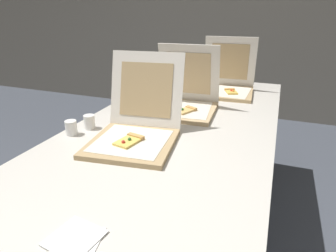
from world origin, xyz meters
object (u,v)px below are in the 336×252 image
Objects in this scene: cup_white_near_center at (89,122)px; pizza_box_back at (227,85)px; napkin_pile at (76,239)px; pizza_box_front at (135,130)px; cup_white_mid at (122,110)px; table at (176,133)px; pizza_box_middle at (184,102)px; cup_white_near_left at (71,128)px.

pizza_box_back is at bearing 59.89° from cup_white_near_center.
cup_white_near_center reaches higher than napkin_pile.
cup_white_near_center is at bearing -123.87° from pizza_box_back.
pizza_box_back is 5.54× the size of cup_white_near_center.
cup_white_mid is (-0.22, 0.26, -0.02)m from pizza_box_front.
table is 0.25m from pizza_box_middle.
pizza_box_back reaches higher than pizza_box_front.
cup_white_near_left is 1.00× the size of cup_white_mid.
pizza_box_middle is at bearing 73.07° from pizza_box_front.
cup_white_near_left and cup_white_mid have the same top height.
cup_white_near_left is at bearing -179.40° from pizza_box_front.
napkin_pile is (0.41, -0.66, -0.03)m from cup_white_near_center.
table is 0.72m from pizza_box_back.
pizza_box_back is 2.53× the size of napkin_pile.
napkin_pile is (0.02, -0.85, 0.05)m from table.
pizza_box_front is at bearing -50.21° from cup_white_mid.
cup_white_mid is at bearing -147.94° from pizza_box_middle.
cup_white_near_center is (-0.39, -0.20, 0.08)m from table.
pizza_box_back is 1.56m from napkin_pile.
cup_white_mid is (-0.30, -0.21, -0.02)m from pizza_box_middle.
cup_white_near_left is 0.72m from napkin_pile.
cup_white_near_left reaches higher than napkin_pile.
table is 0.29m from pizza_box_front.
cup_white_near_left is at bearing -107.87° from cup_white_mid.
cup_white_mid is (-0.33, 0.02, 0.08)m from table.
napkin_pile is (0.13, -0.61, -0.05)m from pizza_box_front.
cup_white_mid is at bearing 73.60° from cup_white_near_center.
table is 14.29× the size of napkin_pile.
table is 0.52m from cup_white_near_left.
cup_white_near_left is (-0.43, -0.29, 0.08)m from table.
pizza_box_front is 1.32× the size of pizza_box_middle.
pizza_box_back is (0.16, 0.47, 0.00)m from pizza_box_middle.
cup_white_mid is (0.10, 0.31, 0.00)m from cup_white_near_left.
napkin_pile is at bearing -85.40° from pizza_box_front.
pizza_box_front is 7.26× the size of cup_white_near_center.
cup_white_near_left and cup_white_near_center have the same top height.
napkin_pile is at bearing -97.78° from pizza_box_back.
cup_white_mid reaches higher than napkin_pile.
pizza_box_back reaches higher than cup_white_mid.
pizza_box_back is at bearing 56.23° from cup_white_mid.
table is 0.34m from cup_white_mid.
pizza_box_front is 1.31× the size of pizza_box_back.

